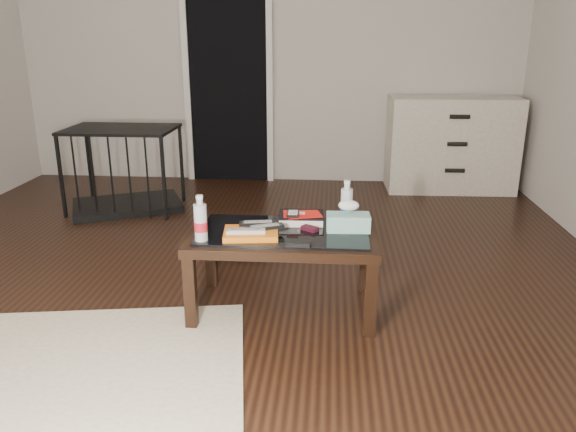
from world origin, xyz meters
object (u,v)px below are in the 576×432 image
object	(u,v)px
water_bottle_right	(347,201)
dresser	(451,144)
water_bottle_left	(200,218)
tissue_box	(348,222)
coffee_table	(284,241)
pet_crate	(125,183)
textbook	(301,218)

from	to	relation	value
water_bottle_right	dresser	bearing A→B (deg)	66.61
water_bottle_left	tissue_box	distance (m)	0.78
dresser	tissue_box	distance (m)	2.82
dresser	tissue_box	bearing A→B (deg)	-113.44
coffee_table	tissue_box	size ratio (longest dim) A/B	4.35
coffee_table	pet_crate	distance (m)	2.34
pet_crate	textbook	xyz separation A→B (m)	(1.62, -1.61, 0.25)
coffee_table	textbook	size ratio (longest dim) A/B	4.00
water_bottle_right	tissue_box	world-z (taller)	water_bottle_right
coffee_table	water_bottle_left	world-z (taller)	water_bottle_left
textbook	tissue_box	xyz separation A→B (m)	(0.26, -0.12, 0.02)
textbook	coffee_table	bearing A→B (deg)	-122.55
pet_crate	tissue_box	bearing A→B (deg)	-66.98
coffee_table	dresser	world-z (taller)	dresser
pet_crate	tissue_box	world-z (taller)	pet_crate
coffee_table	dresser	size ratio (longest dim) A/B	0.83
coffee_table	dresser	distance (m)	2.99
water_bottle_left	tissue_box	size ratio (longest dim) A/B	1.03
coffee_table	water_bottle_left	bearing A→B (deg)	-155.56
tissue_box	dresser	bearing A→B (deg)	65.49
textbook	water_bottle_right	xyz separation A→B (m)	(0.25, 0.03, 0.10)
textbook	water_bottle_right	size ratio (longest dim) A/B	1.05
water_bottle_right	tissue_box	size ratio (longest dim) A/B	1.03
water_bottle_right	tissue_box	bearing A→B (deg)	-87.17
water_bottle_left	pet_crate	bearing A→B (deg)	120.00
water_bottle_right	textbook	bearing A→B (deg)	-173.83
dresser	water_bottle_right	distance (m)	2.69
dresser	water_bottle_right	world-z (taller)	dresser
textbook	water_bottle_left	distance (m)	0.60
dresser	pet_crate	bearing A→B (deg)	-164.72
dresser	water_bottle_left	distance (m)	3.35
pet_crate	coffee_table	bearing A→B (deg)	-73.21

